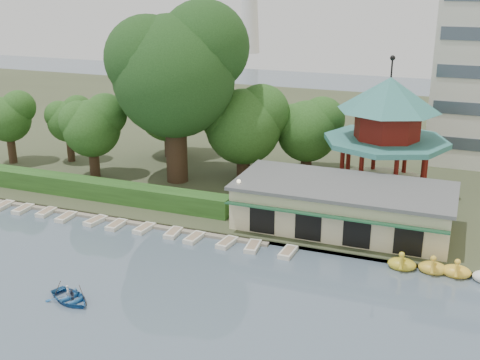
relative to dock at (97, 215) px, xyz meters
The scene contains 12 objects.
ground_plane 20.97m from the dock, 55.10° to the right, with size 220.00×220.00×0.00m, color slate.
shore 36.81m from the dock, 70.97° to the left, with size 220.00×70.00×0.40m, color #424930.
embankment 12.00m from the dock, ahead, with size 220.00×0.60×0.30m, color gray.
dock is the anchor object (origin of this frame).
boathouse 22.62m from the dock, 12.24° to the left, with size 18.60×9.39×3.90m.
pavilion 29.14m from the dock, 31.66° to the left, with size 12.40×12.40×13.50m.
hedge 4.61m from the dock, 132.27° to the left, with size 30.00×2.00×1.80m, color #2C5B21.
lamp_post 13.99m from the dock, ahead, with size 0.36×0.36×4.28m.
big_tree 16.87m from the dock, 73.93° to the left, with size 13.74×12.80×18.74m.
small_trees 16.52m from the dock, 82.46° to the left, with size 39.60×16.95×10.02m.
moored_rowboats 2.33m from the dock, 36.27° to the right, with size 35.39×2.71×0.36m.
rowboat_with_passengers 15.57m from the dock, 62.79° to the right, with size 5.88×5.09×2.01m.
Camera 1 is at (19.08, -26.46, 21.22)m, focal length 45.00 mm.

